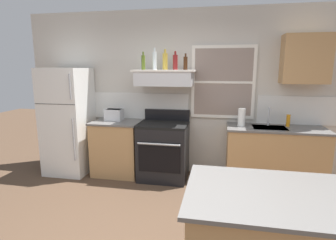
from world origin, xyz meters
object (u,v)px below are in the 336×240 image
object	(u,v)px
bottle_champagne_gold_foil	(165,61)
dish_soap_bottle	(288,121)
stove_range	(164,150)
paper_towel_roll	(242,117)
bottle_brown_stout	(185,63)
refrigerator	(68,121)
bottle_red_label_wine	(175,62)
bottle_clear_tall	(155,61)
bottle_olive_oil_square	(143,62)
toaster	(114,115)

from	to	relation	value
bottle_champagne_gold_foil	dish_soap_bottle	size ratio (longest dim) A/B	1.75
stove_range	paper_towel_roll	distance (m)	1.33
bottle_brown_stout	paper_towel_roll	bearing A→B (deg)	-0.54
bottle_brown_stout	stove_range	bearing A→B (deg)	-172.18
refrigerator	paper_towel_roll	distance (m)	2.85
bottle_champagne_gold_foil	dish_soap_bottle	distance (m)	2.08
bottle_red_label_wine	dish_soap_bottle	bearing A→B (deg)	0.20
bottle_clear_tall	refrigerator	bearing A→B (deg)	-174.53
stove_range	bottle_clear_tall	world-z (taller)	bottle_clear_tall
bottle_brown_stout	dish_soap_bottle	xyz separation A→B (m)	(1.55, 0.09, -0.85)
bottle_clear_tall	bottle_red_label_wine	distance (m)	0.33
bottle_olive_oil_square	bottle_clear_tall	size ratio (longest dim) A/B	0.81
bottle_champagne_gold_foil	paper_towel_roll	distance (m)	1.46
stove_range	toaster	bearing A→B (deg)	174.61
bottle_clear_tall	bottle_brown_stout	distance (m)	0.51
dish_soap_bottle	refrigerator	bearing A→B (deg)	-177.40
paper_towel_roll	dish_soap_bottle	bearing A→B (deg)	8.30
stove_range	bottle_clear_tall	size ratio (longest dim) A/B	3.22
refrigerator	bottle_clear_tall	bearing A→B (deg)	5.47
bottle_brown_stout	dish_soap_bottle	bearing A→B (deg)	3.40
paper_towel_roll	bottle_brown_stout	bearing A→B (deg)	179.46
bottle_red_label_wine	bottle_clear_tall	bearing A→B (deg)	-177.82
bottle_olive_oil_square	bottle_champagne_gold_foil	world-z (taller)	bottle_champagne_gold_foil
bottle_champagne_gold_foil	bottle_brown_stout	size ratio (longest dim) A/B	1.29
refrigerator	bottle_olive_oil_square	bearing A→B (deg)	2.94
bottle_clear_tall	bottle_champagne_gold_foil	xyz separation A→B (m)	(0.17, 0.01, -0.01)
bottle_clear_tall	bottle_champagne_gold_foil	distance (m)	0.17
bottle_olive_oil_square	dish_soap_bottle	distance (m)	2.37
refrigerator	paper_towel_roll	xyz separation A→B (m)	(2.84, 0.06, 0.16)
bottle_olive_oil_square	bottle_brown_stout	distance (m)	0.66
bottle_olive_oil_square	dish_soap_bottle	size ratio (longest dim) A/B	1.53
stove_range	bottle_red_label_wine	world-z (taller)	bottle_red_label_wine
stove_range	dish_soap_bottle	bearing A→B (deg)	4.18
stove_range	dish_soap_bottle	xyz separation A→B (m)	(1.88, 0.14, 0.54)
toaster	bottle_champagne_gold_foil	bearing A→B (deg)	3.17
toaster	bottle_brown_stout	xyz separation A→B (m)	(1.19, -0.04, 0.84)
refrigerator	stove_range	size ratio (longest dim) A/B	1.63
refrigerator	bottle_clear_tall	xyz separation A→B (m)	(1.48, 0.14, 1.00)
paper_towel_roll	bottle_red_label_wine	bearing A→B (deg)	174.81
refrigerator	bottle_red_label_wine	size ratio (longest dim) A/B	6.26
stove_range	bottle_clear_tall	xyz separation A→B (m)	(-0.17, 0.12, 1.42)
dish_soap_bottle	bottle_red_label_wine	bearing A→B (deg)	-179.80
bottle_clear_tall	bottle_olive_oil_square	bearing A→B (deg)	-155.60
stove_range	bottle_olive_oil_square	size ratio (longest dim) A/B	3.95
toaster	bottle_olive_oil_square	size ratio (longest dim) A/B	1.08
stove_range	bottle_brown_stout	bearing A→B (deg)	7.82
bottle_champagne_gold_foil	bottle_red_label_wine	distance (m)	0.16
stove_range	dish_soap_bottle	size ratio (longest dim) A/B	6.06
stove_range	bottle_red_label_wine	distance (m)	1.41
refrigerator	bottle_brown_stout	bearing A→B (deg)	1.98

